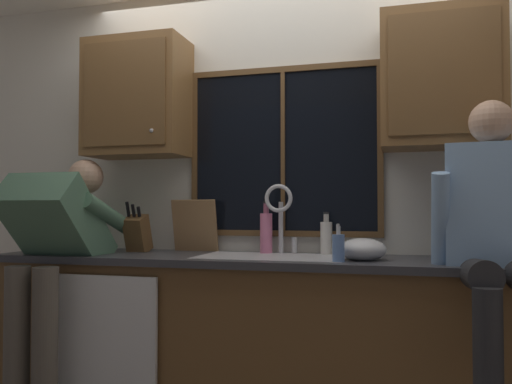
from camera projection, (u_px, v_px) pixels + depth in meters
back_wall at (287, 193)px, 3.21m from camera, size 5.49×0.12×2.55m
window_glass at (283, 151)px, 3.15m from camera, size 1.10×0.02×0.95m
window_frame_top at (283, 69)px, 3.16m from camera, size 1.17×0.02×0.04m
window_frame_bottom at (283, 233)px, 3.12m from camera, size 1.17×0.02×0.04m
window_frame_left at (195, 154)px, 3.29m from camera, size 0.03×0.02×0.95m
window_frame_right at (380, 148)px, 2.99m from camera, size 0.03×0.02×0.95m
window_mullion_center at (283, 151)px, 3.14m from camera, size 0.02×0.02×0.95m
lower_cabinet_run at (274, 345)px, 2.84m from camera, size 3.09×0.58×0.88m
countertop at (273, 260)px, 2.84m from camera, size 3.15×0.62×0.04m
dishwasher_front at (104, 346)px, 2.76m from camera, size 0.60×0.02×0.74m
upper_cabinet_left at (138, 99)px, 3.24m from camera, size 0.61×0.36×0.72m
upper_cabinet_right at (441, 80)px, 2.77m from camera, size 0.61×0.36×0.72m
sink at (272, 275)px, 2.85m from camera, size 0.80×0.46×0.21m
faucet at (281, 210)px, 3.03m from camera, size 0.18×0.09×0.40m
person_standing at (54, 254)px, 2.89m from camera, size 0.53×0.72×1.48m
person_sitting_on_counter at (497, 226)px, 2.31m from camera, size 0.54×0.61×1.26m
knife_block at (138, 234)px, 3.17m from camera, size 0.12×0.18×0.32m
cutting_board at (195, 226)px, 3.21m from camera, size 0.28×0.09×0.32m
mixing_bowl at (363, 250)px, 2.66m from camera, size 0.24×0.24×0.12m
soap_dispenser at (338, 247)px, 2.57m from camera, size 0.06×0.07×0.19m
bottle_green_glass at (326, 237)px, 2.99m from camera, size 0.07×0.07×0.24m
bottle_tall_clear at (266, 232)px, 3.07m from camera, size 0.07×0.07×0.30m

